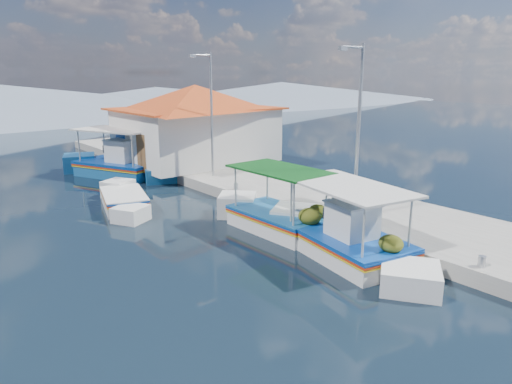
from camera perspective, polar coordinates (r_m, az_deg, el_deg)
ground at (r=12.87m, az=5.54°, el=-11.24°), size 160.00×160.00×0.00m
quay at (r=20.71m, az=5.53°, el=-0.50°), size 5.00×44.00×0.50m
bollards at (r=18.69m, az=2.58°, el=-0.83°), size 0.20×17.20×0.30m
main_caique at (r=14.86m, az=10.54°, el=-5.80°), size 3.13×7.51×2.51m
caique_green_canopy at (r=16.92m, az=2.63°, el=-3.42°), size 2.11×6.78×2.53m
caique_blue_hull at (r=20.46m, az=-15.96°, el=-1.14°), size 2.68×5.35×0.99m
caique_far at (r=26.89m, az=-16.44°, el=3.05°), size 4.52×7.53×2.88m
harbor_building at (r=27.45m, az=-7.34°, el=8.48°), size 10.49×10.49×4.40m
lamp_post_near at (r=16.40m, az=12.25°, el=8.12°), size 1.21×0.14×6.00m
lamp_post_far at (r=23.09m, az=-5.67°, el=10.10°), size 1.21×0.14×6.00m
mountain_ridge at (r=65.95m, az=-26.64°, el=9.85°), size 171.40×96.00×5.50m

